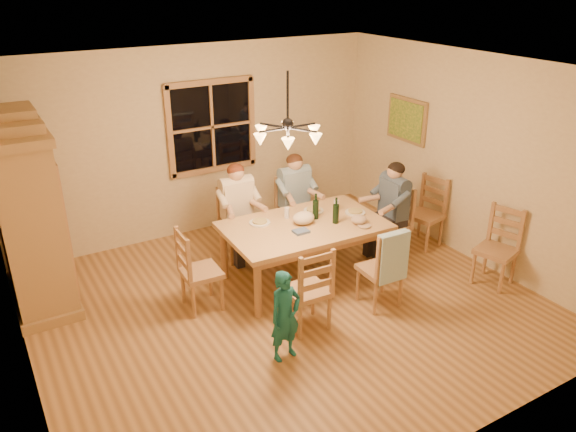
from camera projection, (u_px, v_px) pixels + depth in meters
floor at (288, 305)px, 6.57m from camera, size 5.50×5.50×0.00m
ceiling at (288, 71)px, 5.48m from camera, size 5.50×5.00×0.02m
wall_back at (199, 142)px, 7.99m from camera, size 5.50×0.02×2.70m
wall_left at (8, 261)px, 4.74m from camera, size 0.02×5.00×2.70m
wall_right at (469, 158)px, 7.30m from camera, size 0.02×5.00×2.70m
window at (212, 127)px, 7.98m from camera, size 1.30×0.06×1.30m
painting at (407, 120)px, 8.13m from camera, size 0.06×0.78×0.64m
chandelier at (288, 133)px, 5.73m from camera, size 0.77×0.68×0.71m
armoire at (29, 218)px, 6.28m from camera, size 0.66×1.40×2.30m
dining_table at (304, 231)px, 6.87m from camera, size 1.99×1.26×0.76m
chair_far_left at (239, 237)px, 7.55m from camera, size 0.46×0.44×0.99m
chair_far_right at (295, 224)px, 7.92m from camera, size 0.46×0.44×0.99m
chair_near_left at (307, 302)px, 6.07m from camera, size 0.46×0.44×0.99m
chair_near_right at (379, 281)px, 6.49m from camera, size 0.46×0.44×0.99m
chair_end_left at (202, 284)px, 6.43m from camera, size 0.44×0.46×0.99m
chair_end_right at (390, 235)px, 7.61m from camera, size 0.44×0.46×0.99m
adult_woman at (237, 200)px, 7.33m from camera, size 0.41×0.43×0.87m
adult_plaid_man at (295, 189)px, 7.70m from camera, size 0.41×0.43×0.87m
adult_slate_man at (393, 198)px, 7.39m from camera, size 0.43×0.41×0.87m
towel at (392, 257)px, 6.18m from camera, size 0.38×0.11×0.58m
wine_bottle_a at (316, 206)px, 6.92m from camera, size 0.08×0.08×0.33m
wine_bottle_b at (336, 210)px, 6.80m from camera, size 0.08×0.08×0.33m
plate_woman at (260, 223)px, 6.85m from camera, size 0.26×0.26×0.02m
plate_plaid at (314, 211)px, 7.19m from camera, size 0.26×0.26×0.02m
plate_slate at (355, 212)px, 7.14m from camera, size 0.26×0.26×0.02m
wine_glass_a at (287, 213)px, 6.98m from camera, size 0.06×0.06×0.14m
wine_glass_b at (336, 205)px, 7.20m from camera, size 0.06×0.06×0.14m
cap at (359, 219)px, 6.83m from camera, size 0.20×0.20×0.11m
napkin at (301, 231)px, 6.61m from camera, size 0.19×0.15×0.03m
cloth_bundle at (304, 218)px, 6.81m from camera, size 0.28×0.22×0.15m
child at (285, 316)px, 5.52m from camera, size 0.38×0.27×0.97m
chair_spare_front at (494, 262)px, 6.91m from camera, size 0.53×0.54×0.99m
chair_spare_back at (424, 225)px, 7.89m from camera, size 0.51×0.52×0.99m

